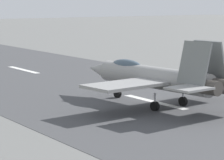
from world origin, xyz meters
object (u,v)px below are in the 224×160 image
marker_cone_mid (220,82)px  marker_cone_far (111,63)px  crew_person (130,69)px  fighter_jet (155,77)px

marker_cone_mid → marker_cone_far: 20.12m
marker_cone_mid → marker_cone_far: bearing=0.0°
crew_person → marker_cone_far: bearing=-22.0°
crew_person → marker_cone_far: (9.88, -3.99, -0.53)m
fighter_jet → crew_person: 17.64m
marker_cone_far → fighter_jet: bearing=153.5°
fighter_jet → marker_cone_far: 28.25m
marker_cone_far → crew_person: bearing=158.0°
marker_cone_mid → crew_person: bearing=21.3°
fighter_jet → marker_cone_far: (25.21, -12.58, -2.10)m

